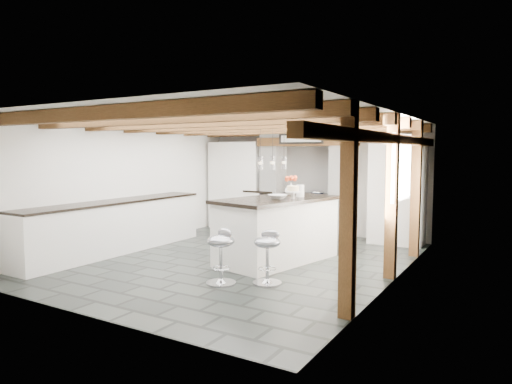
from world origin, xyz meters
The scene contains 6 objects.
ground centered at (0.00, 0.00, 0.00)m, with size 6.00×6.00×0.00m, color black.
room_shell centered at (-0.61, 1.42, 1.07)m, with size 6.00×6.03×6.00m.
range_cooker centered at (0.00, 2.68, 0.47)m, with size 1.00×0.63×0.99m.
kitchen_island centered at (0.57, 0.29, 0.53)m, with size 1.52×2.28×1.38m.
bar_stool_near centered at (1.07, -0.94, 0.45)m, with size 0.47×0.47×0.73m.
bar_stool_far centered at (0.55, -1.26, 0.47)m, with size 0.43×0.43×0.75m.
Camera 1 is at (4.02, -6.19, 1.77)m, focal length 32.00 mm.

